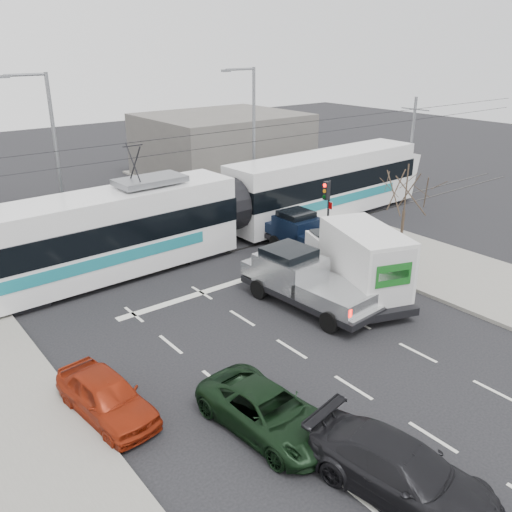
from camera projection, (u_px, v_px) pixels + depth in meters
ground at (325, 334)px, 20.66m from camera, size 120.00×120.00×0.00m
sidewalk_right at (459, 274)px, 25.80m from camera, size 6.00×60.00×0.15m
rails at (187, 258)px, 27.96m from camera, size 60.00×1.60×0.03m
building_right at (222, 145)px, 44.15m from camera, size 12.00×10.00×5.00m
bare_tree at (406, 193)px, 25.45m from camera, size 2.40×2.40×5.00m
traffic_signal at (327, 200)px, 28.11m from camera, size 0.44×0.44×3.60m
street_lamp_near at (252, 134)px, 33.19m from camera, size 2.38×0.25×9.00m
street_lamp_far at (53, 151)px, 28.05m from camera, size 2.38×0.25×9.00m
catenary at (184, 184)px, 26.53m from camera, size 60.00×0.20×7.00m
tram at (227, 206)px, 29.15m from camera, size 29.48×3.92×6.00m
silver_pickup at (302, 279)px, 22.69m from camera, size 2.62×6.43×2.28m
box_truck at (358, 261)px, 23.32m from camera, size 4.23×6.80×3.22m
navy_pickup at (304, 234)px, 28.22m from camera, size 2.04×5.09×2.13m
green_car at (268, 411)px, 15.39m from camera, size 2.47×4.71×1.26m
red_car at (106, 396)px, 15.97m from camera, size 2.03×4.13×1.35m
dark_car at (401, 471)px, 13.13m from camera, size 2.85×5.18×1.42m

